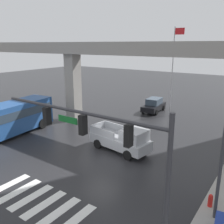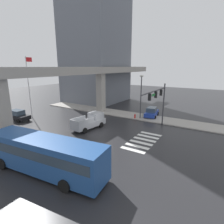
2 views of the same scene
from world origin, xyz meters
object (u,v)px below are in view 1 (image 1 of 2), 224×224
Objects in this scene: traffic_signal_mast at (105,143)px; flagpole at (173,66)px; fire_hydrant at (210,201)px; city_bus at (1,120)px; pickup_truck at (123,140)px; sedan_black at (154,105)px.

flagpole is (-5.29, 20.26, 1.31)m from traffic_signal_mast.
fire_hydrant is 0.08× the size of flagpole.
city_bus is 1.08× the size of flagpole.
pickup_truck is at bearing 155.67° from fire_hydrant.
flagpole is (-0.90, 12.06, 4.89)m from pickup_truck.
flagpole is at bearing 118.74° from fire_hydrant.
pickup_truck is 0.48× the size of city_bus.
traffic_signal_mast is 20.98m from flagpole.
traffic_signal_mast reaches higher than fire_hydrant.
fire_hydrant is (10.90, -15.89, -0.42)m from sedan_black.
pickup_truck is 1.20× the size of sedan_black.
sedan_black reaches higher than fire_hydrant.
pickup_truck is 0.52× the size of flagpole.
city_bus is at bearing -178.79° from fire_hydrant.
traffic_signal_mast reaches higher than city_bus.
city_bus is at bearing -160.12° from pickup_truck.
pickup_truck is 0.61× the size of traffic_signal_mast.
sedan_black is 0.51× the size of traffic_signal_mast.
traffic_signal_mast is 7.08m from fire_hydrant.
city_bus is at bearing -121.31° from flagpole.
fire_hydrant is 18.48m from flagpole.
city_bus is 15.83m from traffic_signal_mast.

